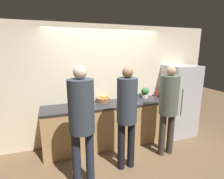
% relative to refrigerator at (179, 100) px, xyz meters
% --- Properties ---
extents(ground_plane, '(14.00, 14.00, 0.00)m').
position_rel_refrigerator_xyz_m(ground_plane, '(-1.80, -0.32, -0.86)').
color(ground_plane, brown).
extents(wall_back, '(5.20, 0.06, 2.60)m').
position_rel_refrigerator_xyz_m(wall_back, '(-1.80, 0.36, 0.44)').
color(wall_back, beige).
rests_on(wall_back, ground_plane).
extents(counter, '(2.77, 0.66, 0.95)m').
position_rel_refrigerator_xyz_m(counter, '(-1.80, 0.04, -0.38)').
color(counter, tan).
rests_on(counter, ground_plane).
extents(refrigerator, '(0.71, 0.70, 1.71)m').
position_rel_refrigerator_xyz_m(refrigerator, '(0.00, 0.00, 0.00)').
color(refrigerator, '#B7B7BC').
rests_on(refrigerator, ground_plane).
extents(person_left, '(0.37, 0.37, 1.86)m').
position_rel_refrigerator_xyz_m(person_left, '(-2.54, -0.97, 0.28)').
color(person_left, '#232838').
rests_on(person_left, ground_plane).
extents(person_center, '(0.34, 0.34, 1.81)m').
position_rel_refrigerator_xyz_m(person_center, '(-1.76, -0.81, 0.22)').
color(person_center, black).
rests_on(person_center, ground_plane).
extents(person_right, '(0.36, 0.36, 1.78)m').
position_rel_refrigerator_xyz_m(person_right, '(-0.83, -0.68, 0.22)').
color(person_right, '#38332D').
rests_on(person_right, ground_plane).
extents(fruit_bowl, '(0.30, 0.30, 0.14)m').
position_rel_refrigerator_xyz_m(fruit_bowl, '(-1.88, 0.20, 0.15)').
color(fruit_bowl, brown).
rests_on(fruit_bowl, counter).
extents(utensil_crock, '(0.10, 0.10, 0.23)m').
position_rel_refrigerator_xyz_m(utensil_crock, '(-1.28, 0.18, 0.16)').
color(utensil_crock, '#ADA393').
rests_on(utensil_crock, counter).
extents(bottle_amber, '(0.08, 0.08, 0.21)m').
position_rel_refrigerator_xyz_m(bottle_amber, '(-2.53, 0.27, 0.18)').
color(bottle_amber, brown).
rests_on(bottle_amber, counter).
extents(bottle_red, '(0.07, 0.07, 0.20)m').
position_rel_refrigerator_xyz_m(bottle_red, '(-0.51, 0.21, 0.17)').
color(bottle_red, red).
rests_on(bottle_red, counter).
extents(cup_black, '(0.08, 0.08, 0.10)m').
position_rel_refrigerator_xyz_m(cup_black, '(-2.51, 0.13, 0.14)').
color(cup_black, '#28282D').
rests_on(cup_black, counter).
extents(cup_blue, '(0.09, 0.09, 0.09)m').
position_rel_refrigerator_xyz_m(cup_blue, '(-1.02, 0.28, 0.14)').
color(cup_blue, '#335184').
rests_on(cup_blue, counter).
extents(potted_plant, '(0.18, 0.18, 0.25)m').
position_rel_refrigerator_xyz_m(potted_plant, '(-0.85, 0.18, 0.23)').
color(potted_plant, beige).
rests_on(potted_plant, counter).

